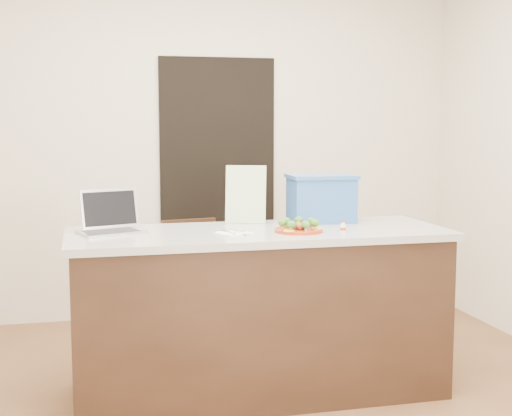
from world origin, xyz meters
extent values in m
plane|color=brown|center=(0.00, 0.00, 0.00)|extent=(4.00, 4.00, 0.00)
plane|color=beige|center=(0.00, 2.00, 1.35)|extent=(4.00, 0.00, 4.00)
plane|color=beige|center=(0.00, -2.00, 1.35)|extent=(4.00, 0.00, 4.00)
cube|color=black|center=(0.10, 1.98, 1.00)|extent=(0.90, 0.02, 2.00)
cube|color=black|center=(0.00, 0.25, 0.44)|extent=(2.00, 0.70, 0.88)
cube|color=beige|center=(0.00, 0.25, 0.90)|extent=(2.06, 0.76, 0.04)
cylinder|color=#98240D|center=(0.19, 0.14, 0.93)|extent=(0.26, 0.26, 0.02)
torus|color=#98240D|center=(0.19, 0.14, 0.93)|extent=(0.26, 0.26, 0.01)
sphere|color=brown|center=(0.19, 0.14, 0.95)|extent=(0.04, 0.04, 0.04)
sphere|color=brown|center=(0.16, 0.13, 0.95)|extent=(0.04, 0.04, 0.04)
sphere|color=brown|center=(0.19, 0.11, 0.95)|extent=(0.04, 0.04, 0.04)
sphere|color=brown|center=(0.22, 0.12, 0.95)|extent=(0.04, 0.04, 0.04)
sphere|color=brown|center=(0.22, 0.15, 0.95)|extent=(0.04, 0.04, 0.04)
sphere|color=brown|center=(0.20, 0.17, 0.95)|extent=(0.04, 0.04, 0.04)
ellipsoid|color=#265416|center=(0.22, 0.23, 0.97)|extent=(0.05, 0.05, 0.04)
ellipsoid|color=#265416|center=(0.14, 0.21, 0.97)|extent=(0.05, 0.05, 0.04)
ellipsoid|color=#265416|center=(0.10, 0.15, 0.97)|extent=(0.05, 0.05, 0.04)
ellipsoid|color=#265416|center=(0.13, 0.08, 0.97)|extent=(0.05, 0.05, 0.04)
ellipsoid|color=#265416|center=(0.21, 0.05, 0.97)|extent=(0.05, 0.05, 0.04)
ellipsoid|color=#265416|center=(0.27, 0.10, 0.97)|extent=(0.05, 0.05, 0.04)
ellipsoid|color=#265416|center=(0.28, 0.17, 0.97)|extent=(0.05, 0.05, 0.04)
torus|color=yellow|center=(0.17, 0.24, 0.94)|extent=(0.06, 0.06, 0.01)
torus|color=yellow|center=(0.12, 0.07, 0.94)|extent=(0.06, 0.06, 0.01)
torus|color=yellow|center=(0.29, 0.11, 0.94)|extent=(0.06, 0.06, 0.01)
cube|color=white|center=(-0.16, 0.16, 0.92)|extent=(0.20, 0.20, 0.01)
cube|color=#B8B9BD|center=(-0.18, 0.14, 0.93)|extent=(0.03, 0.12, 0.00)
cube|color=#B8B9BD|center=(-0.18, 0.21, 0.93)|extent=(0.04, 0.05, 0.00)
cube|color=white|center=(-0.13, 0.12, 0.93)|extent=(0.07, 0.08, 0.01)
cube|color=#B8B9BD|center=(-0.13, 0.21, 0.93)|extent=(0.08, 0.10, 0.00)
cylinder|color=white|center=(0.41, 0.06, 0.94)|extent=(0.03, 0.03, 0.04)
cylinder|color=white|center=(0.41, 0.06, 0.97)|extent=(0.02, 0.02, 0.01)
cylinder|color=#B53013|center=(0.41, 0.06, 0.98)|extent=(0.02, 0.02, 0.01)
cylinder|color=#B53013|center=(0.41, 0.06, 0.94)|extent=(0.03, 0.03, 0.02)
cube|color=#B1B2B6|center=(-0.79, 0.32, 0.93)|extent=(0.37, 0.31, 0.01)
cube|color=#B1B2B6|center=(-0.79, 0.43, 1.04)|extent=(0.32, 0.15, 0.21)
cube|color=black|center=(-0.79, 0.42, 1.04)|extent=(0.29, 0.13, 0.18)
cube|color=#252528|center=(-0.79, 0.31, 0.94)|extent=(0.31, 0.23, 0.00)
cube|color=white|center=(-0.01, 0.54, 1.09)|extent=(0.24, 0.13, 0.33)
cube|color=#2A5699|center=(0.44, 0.49, 1.05)|extent=(0.37, 0.27, 0.26)
cube|color=#2A5699|center=(0.44, 0.49, 1.19)|extent=(0.40, 0.29, 0.02)
cube|color=#371D10|center=(-0.24, 1.07, 0.41)|extent=(0.44, 0.44, 0.04)
cube|color=#371D10|center=(-0.24, 1.24, 0.64)|extent=(0.38, 0.10, 0.43)
cylinder|color=#371D10|center=(-0.40, 0.91, 0.20)|extent=(0.03, 0.03, 0.41)
cylinder|color=#371D10|center=(-0.08, 0.91, 0.20)|extent=(0.03, 0.03, 0.41)
cylinder|color=#371D10|center=(-0.40, 1.23, 0.20)|extent=(0.03, 0.03, 0.41)
cylinder|color=#371D10|center=(-0.08, 1.23, 0.20)|extent=(0.03, 0.03, 0.41)
camera|label=1|loc=(-0.93, -3.47, 1.50)|focal=50.00mm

